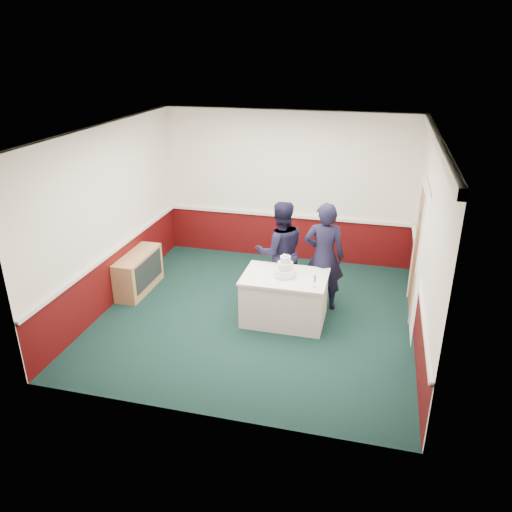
% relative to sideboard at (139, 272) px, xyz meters
% --- Properties ---
extents(ground, '(5.00, 5.00, 0.00)m').
position_rel_sideboard_xyz_m(ground, '(2.28, -0.36, -0.35)').
color(ground, '#122C27').
rests_on(ground, ground).
extents(room_shell, '(5.00, 5.00, 3.00)m').
position_rel_sideboard_xyz_m(room_shell, '(2.36, 0.25, 1.62)').
color(room_shell, white).
rests_on(room_shell, ground).
extents(sideboard, '(0.41, 1.20, 0.70)m').
position_rel_sideboard_xyz_m(sideboard, '(0.00, 0.00, 0.00)').
color(sideboard, tan).
rests_on(sideboard, ground).
extents(cake_table, '(1.32, 0.92, 0.79)m').
position_rel_sideboard_xyz_m(cake_table, '(2.74, -0.41, 0.05)').
color(cake_table, white).
rests_on(cake_table, ground).
extents(wedding_cake, '(0.35, 0.35, 0.36)m').
position_rel_sideboard_xyz_m(wedding_cake, '(2.74, -0.41, 0.55)').
color(wedding_cake, white).
rests_on(wedding_cake, cake_table).
extents(cake_knife, '(0.08, 0.21, 0.00)m').
position_rel_sideboard_xyz_m(cake_knife, '(2.71, -0.61, 0.44)').
color(cake_knife, silver).
rests_on(cake_knife, cake_table).
extents(champagne_flute, '(0.05, 0.05, 0.21)m').
position_rel_sideboard_xyz_m(champagne_flute, '(3.24, -0.69, 0.58)').
color(champagne_flute, silver).
rests_on(champagne_flute, cake_table).
extents(person_man, '(1.05, 0.95, 1.78)m').
position_rel_sideboard_xyz_m(person_man, '(2.52, 0.29, 0.54)').
color(person_man, black).
rests_on(person_man, ground).
extents(person_woman, '(0.71, 0.50, 1.84)m').
position_rel_sideboard_xyz_m(person_woman, '(3.27, 0.19, 0.57)').
color(person_woman, black).
rests_on(person_woman, ground).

